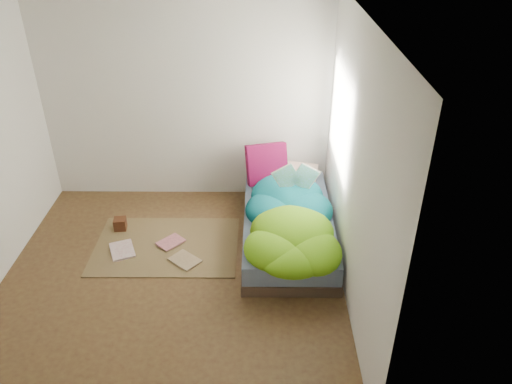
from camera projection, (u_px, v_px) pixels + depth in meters
ground at (172, 278)px, 5.16m from camera, size 3.50×3.50×0.00m
room_walls at (158, 134)px, 4.33m from camera, size 3.54×3.54×2.62m
bed at (287, 226)px, 5.68m from camera, size 1.00×2.00×0.34m
duvet at (289, 211)px, 5.32m from camera, size 0.96×1.84×0.34m
rug at (167, 246)px, 5.63m from camera, size 1.60×1.10×0.01m
pillow_floral at (295, 174)px, 6.26m from camera, size 0.61×0.46×0.12m
pillow_magenta at (267, 164)px, 6.09m from camera, size 0.51×0.27×0.49m
open_book at (296, 170)px, 5.50m from camera, size 0.43×0.11×0.26m
wooden_box at (120, 224)px, 5.87m from camera, size 0.15×0.15×0.14m
floor_book_a at (111, 253)px, 5.49m from camera, size 0.35×0.40×0.03m
floor_book_b at (165, 238)px, 5.72m from camera, size 0.35×0.35×0.03m
floor_book_c at (177, 266)px, 5.30m from camera, size 0.39×0.38×0.02m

